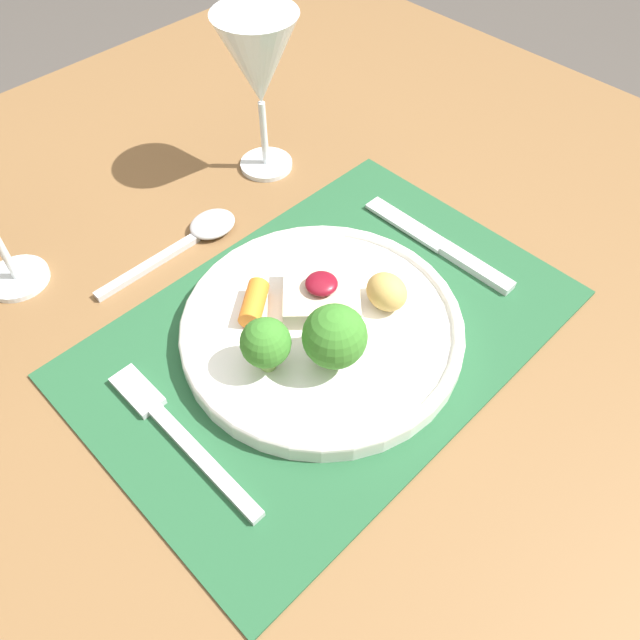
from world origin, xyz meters
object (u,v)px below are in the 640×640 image
object	(u,v)px
dinner_plate	(320,325)
fork	(174,429)
wine_glass_near	(258,64)
spoon	(200,232)
knife	(446,249)

from	to	relation	value
dinner_plate	fork	world-z (taller)	dinner_plate
dinner_plate	wine_glass_near	bearing A→B (deg)	59.21
dinner_plate	wine_glass_near	xyz separation A→B (m)	(0.14, 0.23, 0.11)
fork	dinner_plate	bearing A→B (deg)	-3.42
spoon	knife	bearing A→B (deg)	-52.51
fork	wine_glass_near	size ratio (longest dim) A/B	1.02
spoon	wine_glass_near	bearing A→B (deg)	15.54
wine_glass_near	spoon	bearing A→B (deg)	-162.24
dinner_plate	spoon	size ratio (longest dim) A/B	1.52
fork	knife	distance (m)	0.33
fork	knife	world-z (taller)	knife
fork	wine_glass_near	xyz separation A→B (m)	(0.29, 0.22, 0.12)
knife	wine_glass_near	world-z (taller)	wine_glass_near
dinner_plate	spoon	world-z (taller)	dinner_plate
spoon	wine_glass_near	xyz separation A→B (m)	(0.13, 0.04, 0.12)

